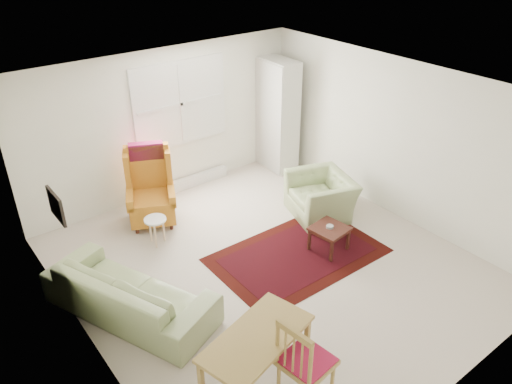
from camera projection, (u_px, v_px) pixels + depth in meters
room at (261, 180)px, 6.51m from camera, size 5.04×5.54×2.51m
rug at (298, 254)px, 7.18m from camera, size 2.41×1.57×0.02m
sofa at (129, 284)px, 5.95m from camera, size 1.60×2.32×0.87m
armchair at (321, 192)px, 7.98m from camera, size 1.16×1.24×0.80m
wingback_chair at (150, 188)px, 7.65m from camera, size 0.97×0.99×1.24m
coffee_table at (329, 239)px, 7.21m from camera, size 0.53×0.53×0.39m
stool at (156, 231)px, 7.34m from camera, size 0.35×0.35×0.43m
cabinet at (278, 115)px, 9.20m from camera, size 0.48×0.85×2.07m
desk at (257, 364)px, 4.98m from camera, size 1.29×0.87×0.75m
desk_chair at (307, 360)px, 4.82m from camera, size 0.52×0.52×1.07m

